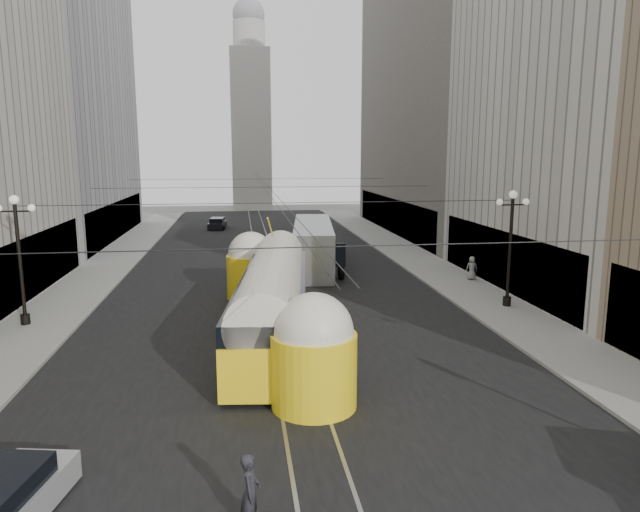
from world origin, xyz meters
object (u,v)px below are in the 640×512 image
object	(u,v)px
streetcar	(274,296)
city_bus	(313,243)
pedestrian_crossing_a	(250,492)
pedestrian_sidewalk_right	(472,268)
sedan_silver	(1,504)

from	to	relation	value
streetcar	city_bus	xyz separation A→B (m)	(3.90, 16.21, -0.13)
city_bus	pedestrian_crossing_a	xyz separation A→B (m)	(-5.27, -30.02, -0.92)
streetcar	pedestrian_crossing_a	xyz separation A→B (m)	(-1.36, -13.82, -1.04)
pedestrian_crossing_a	pedestrian_sidewalk_right	xyz separation A→B (m)	(15.16, 23.66, 0.02)
sedan_silver	pedestrian_crossing_a	xyz separation A→B (m)	(5.64, -0.81, 0.32)
pedestrian_crossing_a	streetcar	bearing A→B (deg)	3.66
streetcar	sedan_silver	bearing A→B (deg)	-118.29
city_bus	pedestrian_crossing_a	bearing A→B (deg)	-99.95
pedestrian_sidewalk_right	pedestrian_crossing_a	bearing A→B (deg)	66.23
streetcar	pedestrian_crossing_a	distance (m)	13.92
streetcar	pedestrian_crossing_a	bearing A→B (deg)	-95.64
city_bus	pedestrian_sidewalk_right	bearing A→B (deg)	-32.78
streetcar	sedan_silver	world-z (taller)	streetcar
streetcar	city_bus	world-z (taller)	streetcar
city_bus	pedestrian_crossing_a	world-z (taller)	city_bus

